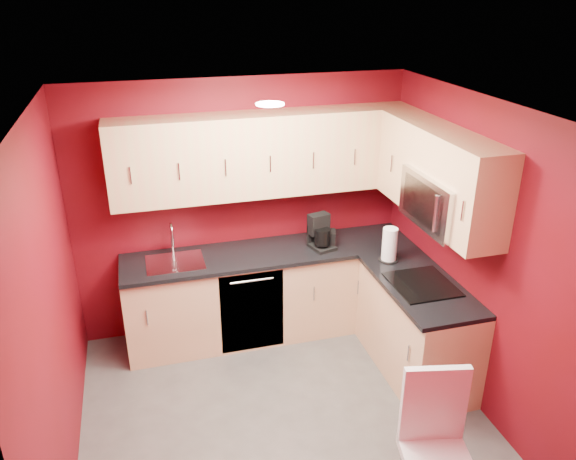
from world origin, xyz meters
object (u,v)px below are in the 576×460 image
sink (175,258)px  napkin_holder (328,238)px  dining_chair (439,456)px  paper_towel (390,245)px  coffee_maker (322,232)px  microwave (444,201)px

sink → napkin_holder: size_ratio=3.31×
sink → dining_chair: 2.81m
paper_towel → dining_chair: size_ratio=0.30×
paper_towel → napkin_holder: bearing=134.6°
paper_towel → dining_chair: 2.04m
napkin_holder → dining_chair: size_ratio=0.15×
coffee_maker → paper_towel: size_ratio=1.04×
microwave → sink: size_ratio=1.46×
microwave → dining_chair: 1.93m
sink → paper_towel: 1.97m
napkin_holder → paper_towel: (0.44, -0.44, 0.08)m
napkin_holder → coffee_maker: bearing=-151.2°
napkin_holder → dining_chair: 2.39m
sink → coffee_maker: size_ratio=1.57×
microwave → coffee_maker: microwave is taller
sink → paper_towel: sink is taller
microwave → napkin_holder: bearing=123.8°
napkin_holder → paper_towel: bearing=-45.4°
sink → napkin_holder: bearing=-2.3°
sink → paper_towel: bearing=-14.8°
sink → coffee_maker: 1.40m
microwave → dining_chair: (-0.69, -1.40, -1.13)m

